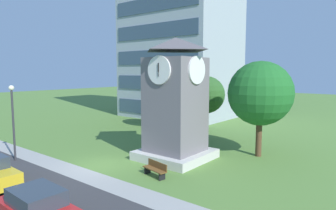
% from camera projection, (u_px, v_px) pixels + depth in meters
% --- Properties ---
extents(ground_plane, '(160.00, 160.00, 0.00)m').
position_uv_depth(ground_plane, '(100.00, 165.00, 19.86)').
color(ground_plane, '#567F38').
extents(street_asphalt, '(120.00, 7.20, 0.01)m').
position_uv_depth(street_asphalt, '(2.00, 195.00, 15.06)').
color(street_asphalt, '#38383A').
rests_on(street_asphalt, ground).
extents(kerb_strip, '(120.00, 1.60, 0.01)m').
position_uv_depth(kerb_strip, '(77.00, 172.00, 18.48)').
color(kerb_strip, '#9E9E99').
rests_on(kerb_strip, ground).
extents(office_building, '(14.08, 11.01, 28.80)m').
position_uv_depth(office_building, '(181.00, 11.00, 40.67)').
color(office_building, '#9EA8B2').
rests_on(office_building, ground).
extents(clock_tower, '(4.61, 4.61, 8.54)m').
position_uv_depth(clock_tower, '(175.00, 107.00, 21.04)').
color(clock_tower, slate).
rests_on(clock_tower, ground).
extents(park_bench, '(1.86, 0.86, 0.88)m').
position_uv_depth(park_bench, '(155.00, 169.00, 17.72)').
color(park_bench, brown).
rests_on(park_bench, ground).
extents(street_lamp, '(0.36, 0.36, 5.27)m').
position_uv_depth(street_lamp, '(13.00, 114.00, 20.67)').
color(street_lamp, '#333338').
rests_on(street_lamp, ground).
extents(tree_near_tower, '(3.64, 3.64, 6.11)m').
position_uv_depth(tree_near_tower, '(164.00, 90.00, 31.87)').
color(tree_near_tower, '#513823').
rests_on(tree_near_tower, ground).
extents(tree_by_building, '(3.34, 3.34, 5.81)m').
position_uv_depth(tree_by_building, '(206.00, 95.00, 26.79)').
color(tree_by_building, '#513823').
rests_on(tree_by_building, ground).
extents(tree_streetside, '(4.66, 4.66, 6.98)m').
position_uv_depth(tree_streetside, '(260.00, 94.00, 21.57)').
color(tree_streetside, '#513823').
rests_on(tree_streetside, ground).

